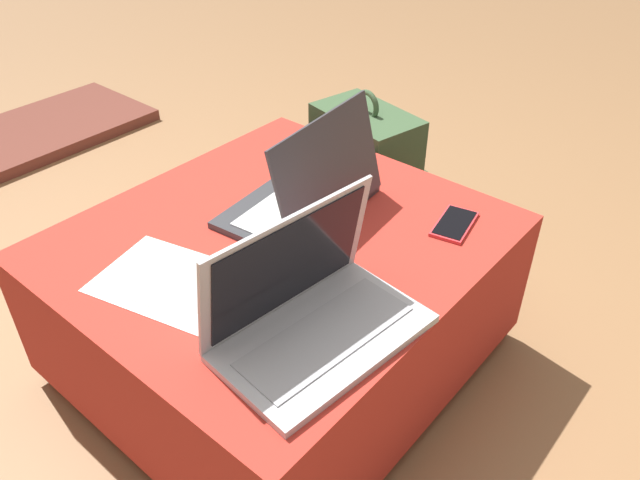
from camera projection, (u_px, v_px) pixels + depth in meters
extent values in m
plane|color=olive|center=(284.00, 358.00, 1.62)|extent=(14.00, 14.00, 0.00)
cube|color=maroon|center=(284.00, 351.00, 1.60)|extent=(0.88, 0.81, 0.05)
cube|color=#B22D23|center=(281.00, 293.00, 1.49)|extent=(0.91, 0.84, 0.34)
cube|color=#B7B7BC|center=(324.00, 338.00, 1.12)|extent=(0.40, 0.26, 0.02)
cube|color=#9E9EA3|center=(326.00, 335.00, 1.11)|extent=(0.35, 0.16, 0.00)
cube|color=#B7B7BC|center=(288.00, 263.00, 1.10)|extent=(0.38, 0.08, 0.22)
cube|color=black|center=(290.00, 264.00, 1.10)|extent=(0.34, 0.07, 0.20)
cube|color=#333338|center=(298.00, 206.00, 1.47)|extent=(0.39, 0.28, 0.02)
cube|color=#B2B2B7|center=(295.00, 201.00, 1.47)|extent=(0.33, 0.16, 0.00)
cube|color=#333338|center=(330.00, 170.00, 1.36)|extent=(0.37, 0.10, 0.23)
cube|color=green|center=(328.00, 170.00, 1.36)|extent=(0.33, 0.09, 0.21)
cube|color=red|center=(454.00, 224.00, 1.42)|extent=(0.15, 0.10, 0.01)
cube|color=black|center=(455.00, 222.00, 1.42)|extent=(0.14, 0.09, 0.00)
cube|color=#385133|center=(364.00, 174.00, 1.98)|extent=(0.26, 0.36, 0.42)
cube|color=#2F452B|center=(390.00, 184.00, 2.08)|extent=(0.12, 0.27, 0.19)
torus|color=#385133|center=(367.00, 105.00, 1.84)|extent=(0.04, 0.09, 0.09)
cube|color=silver|center=(171.00, 282.00, 1.26)|extent=(0.28, 0.34, 0.00)
cube|color=gray|center=(171.00, 281.00, 1.26)|extent=(0.21, 0.24, 0.00)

